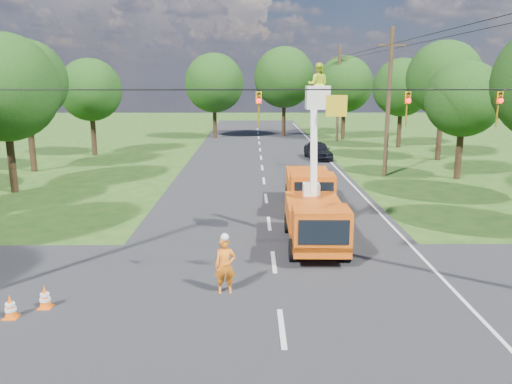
{
  "coord_description": "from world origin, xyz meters",
  "views": [
    {
      "loc": [
        -0.81,
        -12.26,
        6.58
      ],
      "look_at": [
        -0.65,
        5.34,
        2.6
      ],
      "focal_mm": 35.0,
      "sensor_mm": 36.0,
      "label": 1
    }
  ],
  "objects_px": {
    "traffic_cone_5": "(10,307)",
    "tree_left_f": "(90,90)",
    "distant_car": "(318,150)",
    "traffic_cone_4": "(45,297)",
    "pole_right_far": "(338,94)",
    "tree_right_c": "(464,99)",
    "traffic_cone_2": "(326,236)",
    "tree_left_e": "(26,81)",
    "pole_right_mid": "(388,102)",
    "ground_worker": "(225,266)",
    "tree_left_d": "(4,88)",
    "traffic_cone_3": "(322,218)",
    "tree_far_c": "(345,84)",
    "tree_right_d": "(444,78)",
    "tree_far_b": "(284,77)",
    "tree_right_e": "(402,88)",
    "bucket_truck": "(316,210)",
    "tree_far_a": "(214,83)",
    "second_truck": "(309,187)",
    "traffic_cone_7": "(321,183)"
  },
  "relations": [
    {
      "from": "traffic_cone_5",
      "to": "tree_left_f",
      "type": "xyz_separation_m",
      "value": [
        -7.23,
        31.3,
        5.33
      ]
    },
    {
      "from": "distant_car",
      "to": "traffic_cone_4",
      "type": "height_order",
      "value": "distant_car"
    },
    {
      "from": "pole_right_far",
      "to": "tree_right_c",
      "type": "bearing_deg",
      "value": -77.38
    },
    {
      "from": "traffic_cone_4",
      "to": "pole_right_far",
      "type": "distance_m",
      "value": 43.73
    },
    {
      "from": "traffic_cone_2",
      "to": "pole_right_far",
      "type": "relative_size",
      "value": 0.07
    },
    {
      "from": "tree_left_e",
      "to": "tree_left_f",
      "type": "bearing_deg",
      "value": 75.96
    },
    {
      "from": "pole_right_mid",
      "to": "ground_worker",
      "type": "bearing_deg",
      "value": -117.31
    },
    {
      "from": "tree_left_d",
      "to": "tree_left_f",
      "type": "relative_size",
      "value": 1.1
    },
    {
      "from": "traffic_cone_3",
      "to": "traffic_cone_4",
      "type": "relative_size",
      "value": 1.0
    },
    {
      "from": "tree_far_c",
      "to": "tree_right_c",
      "type": "bearing_deg",
      "value": -80.86
    },
    {
      "from": "ground_worker",
      "to": "tree_right_d",
      "type": "bearing_deg",
      "value": 51.77
    },
    {
      "from": "tree_far_b",
      "to": "tree_left_d",
      "type": "bearing_deg",
      "value": -120.96
    },
    {
      "from": "tree_left_e",
      "to": "pole_right_mid",
      "type": "bearing_deg",
      "value": -4.52
    },
    {
      "from": "tree_right_e",
      "to": "tree_left_f",
      "type": "bearing_deg",
      "value": -170.08
    },
    {
      "from": "tree_far_c",
      "to": "bucket_truck",
      "type": "bearing_deg",
      "value": -101.8
    },
    {
      "from": "traffic_cone_5",
      "to": "tree_left_e",
      "type": "xyz_separation_m",
      "value": [
        -9.23,
        23.3,
        6.13
      ]
    },
    {
      "from": "ground_worker",
      "to": "traffic_cone_4",
      "type": "relative_size",
      "value": 2.57
    },
    {
      "from": "traffic_cone_3",
      "to": "tree_left_d",
      "type": "xyz_separation_m",
      "value": [
        -17.42,
        7.19,
        5.77
      ]
    },
    {
      "from": "tree_right_d",
      "to": "tree_right_e",
      "type": "relative_size",
      "value": 1.12
    },
    {
      "from": "tree_right_e",
      "to": "tree_far_a",
      "type": "relative_size",
      "value": 0.91
    },
    {
      "from": "traffic_cone_3",
      "to": "pole_right_mid",
      "type": "relative_size",
      "value": 0.07
    },
    {
      "from": "tree_right_c",
      "to": "tree_far_a",
      "type": "bearing_deg",
      "value": 127.17
    },
    {
      "from": "tree_left_e",
      "to": "tree_right_e",
      "type": "relative_size",
      "value": 1.09
    },
    {
      "from": "distant_car",
      "to": "tree_left_d",
      "type": "bearing_deg",
      "value": -154.77
    },
    {
      "from": "traffic_cone_4",
      "to": "traffic_cone_2",
      "type": "bearing_deg",
      "value": 32.64
    },
    {
      "from": "ground_worker",
      "to": "traffic_cone_4",
      "type": "distance_m",
      "value": 5.36
    },
    {
      "from": "second_truck",
      "to": "traffic_cone_3",
      "type": "xyz_separation_m",
      "value": [
        0.24,
        -3.15,
        -0.76
      ]
    },
    {
      "from": "pole_right_mid",
      "to": "tree_far_b",
      "type": "relative_size",
      "value": 0.97
    },
    {
      "from": "tree_far_b",
      "to": "tree_far_a",
      "type": "bearing_deg",
      "value": -165.96
    },
    {
      "from": "tree_right_d",
      "to": "tree_far_c",
      "type": "height_order",
      "value": "tree_right_d"
    },
    {
      "from": "tree_left_e",
      "to": "tree_far_a",
      "type": "xyz_separation_m",
      "value": [
        11.8,
        21.0,
        -0.3
      ]
    },
    {
      "from": "ground_worker",
      "to": "traffic_cone_4",
      "type": "bearing_deg",
      "value": -175.3
    },
    {
      "from": "tree_right_d",
      "to": "second_truck",
      "type": "bearing_deg",
      "value": -128.18
    },
    {
      "from": "traffic_cone_4",
      "to": "tree_left_d",
      "type": "distance_m",
      "value": 18.57
    },
    {
      "from": "bucket_truck",
      "to": "traffic_cone_2",
      "type": "distance_m",
      "value": 1.33
    },
    {
      "from": "bucket_truck",
      "to": "tree_far_c",
      "type": "distance_m",
      "value": 38.29
    },
    {
      "from": "pole_right_far",
      "to": "tree_far_a",
      "type": "distance_m",
      "value": 13.87
    },
    {
      "from": "pole_right_mid",
      "to": "distant_car",
      "type": "bearing_deg",
      "value": 116.64
    },
    {
      "from": "traffic_cone_7",
      "to": "tree_right_d",
      "type": "xyz_separation_m",
      "value": [
        11.35,
        11.4,
        6.32
      ]
    },
    {
      "from": "pole_right_mid",
      "to": "second_truck",
      "type": "bearing_deg",
      "value": -124.93
    },
    {
      "from": "traffic_cone_2",
      "to": "tree_right_c",
      "type": "xyz_separation_m",
      "value": [
        10.97,
        13.84,
        4.95
      ]
    },
    {
      "from": "second_truck",
      "to": "traffic_cone_2",
      "type": "xyz_separation_m",
      "value": [
        0.04,
        -5.8,
        -0.76
      ]
    },
    {
      "from": "tree_right_c",
      "to": "tree_far_b",
      "type": "height_order",
      "value": "tree_far_b"
    },
    {
      "from": "traffic_cone_5",
      "to": "tree_left_d",
      "type": "height_order",
      "value": "tree_left_d"
    },
    {
      "from": "second_truck",
      "to": "tree_far_b",
      "type": "relative_size",
      "value": 0.57
    },
    {
      "from": "ground_worker",
      "to": "tree_far_b",
      "type": "distance_m",
      "value": 45.25
    },
    {
      "from": "ground_worker",
      "to": "tree_far_b",
      "type": "relative_size",
      "value": 0.18
    },
    {
      "from": "traffic_cone_4",
      "to": "tree_right_c",
      "type": "relative_size",
      "value": 0.09
    },
    {
      "from": "bucket_truck",
      "to": "pole_right_far",
      "type": "height_order",
      "value": "pole_right_far"
    },
    {
      "from": "pole_right_mid",
      "to": "tree_far_b",
      "type": "bearing_deg",
      "value": 102.41
    }
  ]
}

